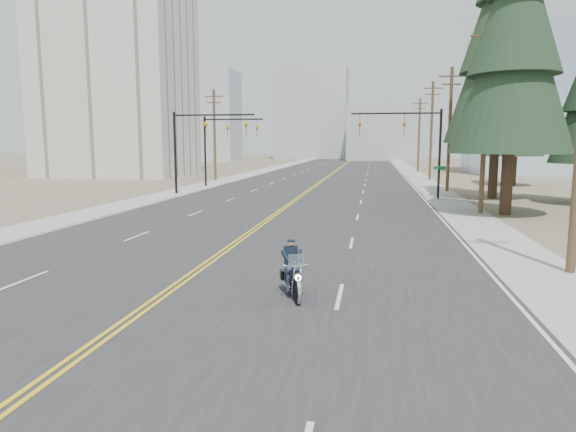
# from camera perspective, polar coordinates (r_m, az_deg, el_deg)

# --- Properties ---
(ground_plane) EXTENTS (400.00, 400.00, 0.00)m
(ground_plane) POSITION_cam_1_polar(r_m,az_deg,el_deg) (12.53, -19.71, -12.68)
(ground_plane) COLOR #776D56
(ground_plane) RESTS_ON ground
(road) EXTENTS (20.00, 200.00, 0.01)m
(road) POSITION_cam_1_polar(r_m,az_deg,el_deg) (80.51, 5.28, 4.96)
(road) COLOR #303033
(road) RESTS_ON ground
(sidewalk_left) EXTENTS (3.00, 200.00, 0.01)m
(sidewalk_left) POSITION_cam_1_polar(r_m,az_deg,el_deg) (82.16, -2.77, 5.05)
(sidewalk_left) COLOR #A5A5A0
(sidewalk_left) RESTS_ON ground
(sidewalk_right) EXTENTS (3.00, 200.00, 0.01)m
(sidewalk_right) POSITION_cam_1_polar(r_m,az_deg,el_deg) (80.49, 13.50, 4.77)
(sidewalk_right) COLOR #A5A5A0
(sidewalk_right) RESTS_ON ground
(traffic_mast_left) EXTENTS (7.10, 0.26, 7.00)m
(traffic_mast_left) POSITION_cam_1_polar(r_m,az_deg,el_deg) (44.72, -10.05, 8.72)
(traffic_mast_left) COLOR black
(traffic_mast_left) RESTS_ON ground
(traffic_mast_right) EXTENTS (7.10, 0.26, 7.00)m
(traffic_mast_right) POSITION_cam_1_polar(r_m,az_deg,el_deg) (42.30, 13.82, 8.66)
(traffic_mast_right) COLOR black
(traffic_mast_right) RESTS_ON ground
(traffic_mast_far) EXTENTS (6.10, 0.26, 7.00)m
(traffic_mast_far) POSITION_cam_1_polar(r_m,az_deg,el_deg) (52.43, -7.46, 8.60)
(traffic_mast_far) COLOR black
(traffic_mast_far) RESTS_ON ground
(street_sign) EXTENTS (0.90, 0.06, 2.62)m
(street_sign) POSITION_cam_1_polar(r_m,az_deg,el_deg) (40.56, 16.46, 4.17)
(street_sign) COLOR black
(street_sign) RESTS_ON ground
(utility_pole_b) EXTENTS (2.20, 0.30, 11.50)m
(utility_pole_b) POSITION_cam_1_polar(r_m,az_deg,el_deg) (33.87, 21.08, 10.33)
(utility_pole_b) COLOR brown
(utility_pole_b) RESTS_ON ground
(utility_pole_c) EXTENTS (2.20, 0.30, 11.00)m
(utility_pole_c) POSITION_cam_1_polar(r_m,az_deg,el_deg) (48.65, 17.52, 9.35)
(utility_pole_c) COLOR brown
(utility_pole_c) RESTS_ON ground
(utility_pole_d) EXTENTS (2.20, 0.30, 11.50)m
(utility_pole_d) POSITION_cam_1_polar(r_m,az_deg,el_deg) (63.55, 15.65, 9.27)
(utility_pole_d) COLOR brown
(utility_pole_d) RESTS_ON ground
(utility_pole_e) EXTENTS (2.20, 0.30, 11.00)m
(utility_pole_e) POSITION_cam_1_polar(r_m,az_deg,el_deg) (80.47, 14.36, 8.82)
(utility_pole_e) COLOR brown
(utility_pole_e) RESTS_ON ground
(utility_pole_left) EXTENTS (2.20, 0.30, 10.50)m
(utility_pole_left) POSITION_cam_1_polar(r_m,az_deg,el_deg) (61.02, -8.17, 9.07)
(utility_pole_left) COLOR brown
(utility_pole_left) RESTS_ON ground
(apartment_block) EXTENTS (18.00, 14.00, 30.00)m
(apartment_block) POSITION_cam_1_polar(r_m,az_deg,el_deg) (74.23, -18.54, 15.93)
(apartment_block) COLOR silver
(apartment_block) RESTS_ON ground
(glass_building) EXTENTS (24.00, 16.00, 20.00)m
(glass_building) POSITION_cam_1_polar(r_m,az_deg,el_deg) (84.52, 28.00, 10.99)
(glass_building) COLOR #9EB5CC
(glass_building) RESTS_ON ground
(haze_bldg_a) EXTENTS (14.00, 12.00, 22.00)m
(haze_bldg_a) POSITION_cam_1_polar(r_m,az_deg,el_deg) (131.85, -8.77, 10.88)
(haze_bldg_a) COLOR #B7BCC6
(haze_bldg_a) RESTS_ON ground
(haze_bldg_b) EXTENTS (18.00, 14.00, 14.00)m
(haze_bldg_b) POSITION_cam_1_polar(r_m,az_deg,el_deg) (135.22, 10.49, 9.08)
(haze_bldg_b) COLOR #ADB2B7
(haze_bldg_b) RESTS_ON ground
(haze_bldg_c) EXTENTS (16.00, 12.00, 18.00)m
(haze_bldg_c) POSITION_cam_1_polar(r_m,az_deg,el_deg) (125.02, 25.67, 9.43)
(haze_bldg_c) COLOR #B7BCC6
(haze_bldg_c) RESTS_ON ground
(haze_bldg_d) EXTENTS (20.00, 15.00, 26.00)m
(haze_bldg_d) POSITION_cam_1_polar(r_m,az_deg,el_deg) (151.49, 2.72, 11.35)
(haze_bldg_d) COLOR #ADB2B7
(haze_bldg_d) RESTS_ON ground
(haze_bldg_e) EXTENTS (14.00, 14.00, 12.00)m
(haze_bldg_e) POSITION_cam_1_polar(r_m,az_deg,el_deg) (161.33, 16.45, 8.35)
(haze_bldg_e) COLOR #B7BCC6
(haze_bldg_e) RESTS_ON ground
(haze_bldg_f) EXTENTS (12.00, 12.00, 16.00)m
(haze_bldg_f) POSITION_cam_1_polar(r_m,az_deg,el_deg) (150.95, -12.43, 9.29)
(haze_bldg_f) COLOR #ADB2B7
(haze_bldg_f) RESTS_ON ground
(motorcyclist) EXTENTS (1.50, 2.25, 1.62)m
(motorcyclist) POSITION_cam_1_polar(r_m,az_deg,el_deg) (14.64, 0.53, -5.88)
(motorcyclist) COLOR black
(motorcyclist) RESTS_ON ground
(conifer_near) EXTENTS (7.06, 7.06, 18.69)m
(conifer_near) POSITION_cam_1_polar(r_m,az_deg,el_deg) (34.48, 23.97, 18.09)
(conifer_near) COLOR #382619
(conifer_near) RESTS_ON ground
(conifer_tall) EXTENTS (7.88, 7.88, 21.88)m
(conifer_tall) POSITION_cam_1_polar(r_m,az_deg,el_deg) (44.55, 22.59, 18.12)
(conifer_tall) COLOR #382619
(conifer_tall) RESTS_ON ground
(conifer_far) EXTENTS (5.70, 5.70, 15.28)m
(conifer_far) POSITION_cam_1_polar(r_m,az_deg,el_deg) (58.01, 24.12, 11.77)
(conifer_far) COLOR #382619
(conifer_far) RESTS_ON ground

